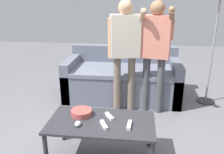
{
  "coord_description": "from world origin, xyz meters",
  "views": [
    {
      "loc": [
        0.37,
        -2.15,
        1.6
      ],
      "look_at": [
        0.06,
        0.37,
        0.72
      ],
      "focal_mm": 36.78,
      "sensor_mm": 36.0,
      "label": 1
    }
  ],
  "objects_px": {
    "player_center": "(125,45)",
    "game_remote_wand_far": "(129,125)",
    "snack_bowl": "(81,113)",
    "player_right": "(155,45)",
    "game_remote_nunchuk": "(78,124)",
    "coffee_table": "(101,125)",
    "game_remote_wand_spare": "(104,125)",
    "game_remote_wand_near": "(109,116)",
    "couch": "(122,79)"
  },
  "relations": [
    {
      "from": "couch",
      "to": "snack_bowl",
      "type": "height_order",
      "value": "couch"
    },
    {
      "from": "coffee_table",
      "to": "game_remote_wand_far",
      "type": "xyz_separation_m",
      "value": [
        0.28,
        -0.06,
        0.06
      ]
    },
    {
      "from": "game_remote_wand_near",
      "to": "game_remote_wand_spare",
      "type": "xyz_separation_m",
      "value": [
        -0.03,
        -0.18,
        -0.0
      ]
    },
    {
      "from": "game_remote_nunchuk",
      "to": "player_right",
      "type": "height_order",
      "value": "player_right"
    },
    {
      "from": "game_remote_wand_spare",
      "to": "coffee_table",
      "type": "bearing_deg",
      "value": 113.36
    },
    {
      "from": "coffee_table",
      "to": "game_remote_wand_spare",
      "type": "distance_m",
      "value": 0.12
    },
    {
      "from": "coffee_table",
      "to": "player_center",
      "type": "height_order",
      "value": "player_center"
    },
    {
      "from": "game_remote_nunchuk",
      "to": "game_remote_wand_far",
      "type": "bearing_deg",
      "value": 5.58
    },
    {
      "from": "couch",
      "to": "game_remote_wand_near",
      "type": "xyz_separation_m",
      "value": [
        -0.02,
        -1.54,
        0.14
      ]
    },
    {
      "from": "game_remote_nunchuk",
      "to": "game_remote_wand_far",
      "type": "xyz_separation_m",
      "value": [
        0.49,
        0.05,
        -0.01
      ]
    },
    {
      "from": "game_remote_wand_near",
      "to": "game_remote_wand_far",
      "type": "bearing_deg",
      "value": -34.71
    },
    {
      "from": "snack_bowl",
      "to": "coffee_table",
      "type": "bearing_deg",
      "value": -23.57
    },
    {
      "from": "coffee_table",
      "to": "game_remote_nunchuk",
      "type": "height_order",
      "value": "game_remote_nunchuk"
    },
    {
      "from": "couch",
      "to": "snack_bowl",
      "type": "distance_m",
      "value": 1.56
    },
    {
      "from": "couch",
      "to": "game_remote_wand_far",
      "type": "bearing_deg",
      "value": -83.37
    },
    {
      "from": "player_right",
      "to": "game_remote_wand_far",
      "type": "xyz_separation_m",
      "value": [
        -0.28,
        -1.19,
        -0.54
      ]
    },
    {
      "from": "player_center",
      "to": "game_remote_wand_near",
      "type": "bearing_deg",
      "value": -94.61
    },
    {
      "from": "snack_bowl",
      "to": "game_remote_wand_far",
      "type": "xyz_separation_m",
      "value": [
        0.51,
        -0.16,
        -0.01
      ]
    },
    {
      "from": "player_right",
      "to": "game_remote_wand_far",
      "type": "relative_size",
      "value": 10.28
    },
    {
      "from": "snack_bowl",
      "to": "game_remote_nunchuk",
      "type": "distance_m",
      "value": 0.21
    },
    {
      "from": "game_remote_nunchuk",
      "to": "player_center",
      "type": "xyz_separation_m",
      "value": [
        0.36,
        1.2,
        0.54
      ]
    },
    {
      "from": "coffee_table",
      "to": "game_remote_wand_spare",
      "type": "xyz_separation_m",
      "value": [
        0.04,
        -0.09,
        0.06
      ]
    },
    {
      "from": "coffee_table",
      "to": "game_remote_wand_near",
      "type": "xyz_separation_m",
      "value": [
        0.07,
        0.08,
        0.06
      ]
    },
    {
      "from": "couch",
      "to": "player_center",
      "type": "relative_size",
      "value": 1.16
    },
    {
      "from": "couch",
      "to": "game_remote_wand_spare",
      "type": "distance_m",
      "value": 1.72
    },
    {
      "from": "couch",
      "to": "game_remote_wand_spare",
      "type": "xyz_separation_m",
      "value": [
        -0.05,
        -1.72,
        0.14
      ]
    },
    {
      "from": "game_remote_wand_near",
      "to": "game_remote_wand_far",
      "type": "distance_m",
      "value": 0.26
    },
    {
      "from": "snack_bowl",
      "to": "game_remote_wand_spare",
      "type": "bearing_deg",
      "value": -35.82
    },
    {
      "from": "couch",
      "to": "game_remote_wand_near",
      "type": "height_order",
      "value": "couch"
    },
    {
      "from": "player_center",
      "to": "game_remote_wand_far",
      "type": "bearing_deg",
      "value": -83.55
    },
    {
      "from": "game_remote_nunchuk",
      "to": "game_remote_wand_far",
      "type": "relative_size",
      "value": 0.58
    },
    {
      "from": "game_remote_wand_far",
      "to": "game_remote_wand_spare",
      "type": "height_order",
      "value": "same"
    },
    {
      "from": "player_center",
      "to": "game_remote_wand_far",
      "type": "height_order",
      "value": "player_center"
    },
    {
      "from": "snack_bowl",
      "to": "player_right",
      "type": "height_order",
      "value": "player_right"
    },
    {
      "from": "coffee_table",
      "to": "game_remote_wand_far",
      "type": "distance_m",
      "value": 0.3
    },
    {
      "from": "coffee_table",
      "to": "game_remote_wand_spare",
      "type": "bearing_deg",
      "value": -66.64
    },
    {
      "from": "player_center",
      "to": "coffee_table",
      "type": "bearing_deg",
      "value": -97.9
    },
    {
      "from": "player_center",
      "to": "game_remote_wand_near",
      "type": "relative_size",
      "value": 10.86
    },
    {
      "from": "couch",
      "to": "coffee_table",
      "type": "relative_size",
      "value": 1.72
    },
    {
      "from": "game_remote_wand_near",
      "to": "coffee_table",
      "type": "bearing_deg",
      "value": -130.46
    },
    {
      "from": "game_remote_nunchuk",
      "to": "game_remote_wand_far",
      "type": "height_order",
      "value": "game_remote_nunchuk"
    },
    {
      "from": "couch",
      "to": "player_center",
      "type": "xyz_separation_m",
      "value": [
        0.07,
        -0.53,
        0.69
      ]
    },
    {
      "from": "game_remote_nunchuk",
      "to": "couch",
      "type": "bearing_deg",
      "value": 80.28
    },
    {
      "from": "game_remote_nunchuk",
      "to": "player_center",
      "type": "distance_m",
      "value": 1.37
    },
    {
      "from": "game_remote_nunchuk",
      "to": "player_right",
      "type": "relative_size",
      "value": 0.06
    },
    {
      "from": "coffee_table",
      "to": "player_right",
      "type": "height_order",
      "value": "player_right"
    },
    {
      "from": "game_remote_wand_near",
      "to": "game_remote_wand_spare",
      "type": "relative_size",
      "value": 0.91
    },
    {
      "from": "player_right",
      "to": "couch",
      "type": "bearing_deg",
      "value": 133.54
    },
    {
      "from": "player_center",
      "to": "game_remote_wand_spare",
      "type": "relative_size",
      "value": 9.85
    },
    {
      "from": "coffee_table",
      "to": "game_remote_wand_far",
      "type": "relative_size",
      "value": 6.98
    }
  ]
}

